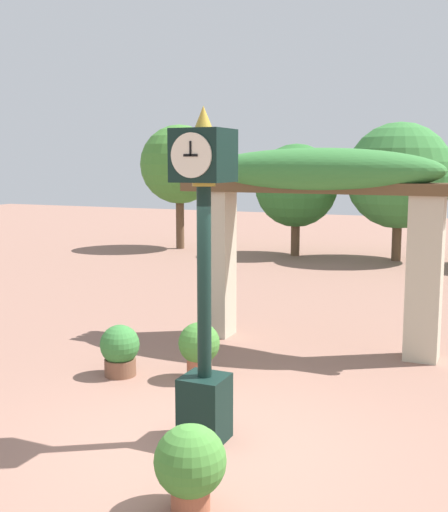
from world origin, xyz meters
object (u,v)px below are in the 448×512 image
at_px(potted_plant_near_left, 120,349).
at_px(potted_plant_near_right, 199,347).
at_px(potted_plant_far_left, 190,464).
at_px(pedestal_clock, 204,279).

height_order(potted_plant_near_left, potted_plant_near_right, potted_plant_near_right).
relative_size(potted_plant_near_left, potted_plant_near_right, 0.91).
bearing_deg(potted_plant_near_left, potted_plant_far_left, -47.54).
xyz_separation_m(potted_plant_near_left, potted_plant_far_left, (2.49, -2.72, 0.04)).
height_order(potted_plant_near_right, potted_plant_far_left, potted_plant_near_right).
bearing_deg(potted_plant_far_left, potted_plant_near_right, 115.02).
xyz_separation_m(potted_plant_near_left, potted_plant_near_right, (1.07, 0.31, 0.08)).
height_order(potted_plant_near_left, potted_plant_far_left, potted_plant_far_left).
height_order(pedestal_clock, potted_plant_near_left, pedestal_clock).
relative_size(potted_plant_near_right, potted_plant_far_left, 1.05).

